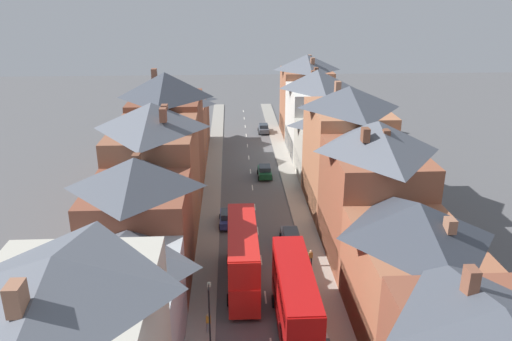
# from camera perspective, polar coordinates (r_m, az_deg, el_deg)

# --- Properties ---
(pavement_left) EXTENTS (2.20, 104.00, 0.14)m
(pavement_left) POSITION_cam_1_polar(r_m,az_deg,el_deg) (59.92, -5.13, -3.44)
(pavement_left) COLOR gray
(pavement_left) RESTS_ON ground
(pavement_right) EXTENTS (2.20, 104.00, 0.14)m
(pavement_right) POSITION_cam_1_polar(r_m,az_deg,el_deg) (60.36, 4.61, -3.24)
(pavement_right) COLOR gray
(pavement_right) RESTS_ON ground
(centre_line_dashes) EXTENTS (0.14, 97.80, 0.01)m
(centre_line_dashes) POSITION_cam_1_polar(r_m,az_deg,el_deg) (58.13, -0.15, -4.20)
(centre_line_dashes) COLOR silver
(centre_line_dashes) RESTS_ON ground
(terrace_row_left) EXTENTS (8.00, 77.02, 14.91)m
(terrace_row_left) POSITION_cam_1_polar(r_m,az_deg,el_deg) (47.31, -11.99, -2.48)
(terrace_row_left) COLOR #935138
(terrace_row_left) RESTS_ON ground
(terrace_row_right) EXTENTS (8.00, 82.76, 14.36)m
(terrace_row_right) POSITION_cam_1_polar(r_m,az_deg,el_deg) (52.69, 11.25, -0.09)
(terrace_row_right) COLOR #ADB2B7
(terrace_row_right) RESTS_ON ground
(double_decker_bus_lead) EXTENTS (2.74, 10.80, 5.30)m
(double_decker_bus_lead) POSITION_cam_1_polar(r_m,az_deg,el_deg) (42.56, -1.54, -9.67)
(double_decker_bus_lead) COLOR red
(double_decker_bus_lead) RESTS_ON ground
(double_decker_bus_mid_street) EXTENTS (2.74, 10.80, 5.30)m
(double_decker_bus_mid_street) POSITION_cam_1_polar(r_m,az_deg,el_deg) (37.21, 4.47, -14.59)
(double_decker_bus_mid_street) COLOR #B70F0F
(double_decker_bus_mid_street) RESTS_ON ground
(car_near_blue) EXTENTS (1.90, 4.06, 1.61)m
(car_near_blue) POSITION_cam_1_polar(r_m,az_deg,el_deg) (53.76, -3.23, -5.40)
(car_near_blue) COLOR navy
(car_near_blue) RESTS_ON ground
(car_near_silver) EXTENTS (1.90, 3.90, 1.61)m
(car_near_silver) POSITION_cam_1_polar(r_m,az_deg,el_deg) (87.63, 0.87, 4.84)
(car_near_silver) COLOR #4C515B
(car_near_silver) RESTS_ON ground
(car_mid_black) EXTENTS (1.90, 4.56, 1.63)m
(car_mid_black) POSITION_cam_1_polar(r_m,az_deg,el_deg) (49.65, 4.00, -7.70)
(car_mid_black) COLOR #4C515B
(car_mid_black) RESTS_ON ground
(car_parked_left_b) EXTENTS (1.90, 3.92, 1.68)m
(car_parked_left_b) POSITION_cam_1_polar(r_m,az_deg,el_deg) (66.78, 0.99, -0.11)
(car_parked_left_b) COLOR #144728
(car_parked_left_b) RESTS_ON ground
(pedestrian_mid_left) EXTENTS (0.36, 0.22, 1.61)m
(pedestrian_mid_left) POSITION_cam_1_polar(r_m,az_deg,el_deg) (38.24, -5.46, -16.84)
(pedestrian_mid_left) COLOR gray
(pedestrian_mid_left) RESTS_ON pavement_left
(pedestrian_mid_right) EXTENTS (0.36, 0.22, 1.61)m
(pedestrian_mid_right) POSITION_cam_1_polar(r_m,az_deg,el_deg) (46.12, 6.25, -9.81)
(pedestrian_mid_right) COLOR #23232D
(pedestrian_mid_right) RESTS_ON pavement_right
(street_lamp) EXTENTS (0.20, 1.12, 5.50)m
(street_lamp) POSITION_cam_1_polar(r_m,az_deg,el_deg) (34.93, -5.32, -16.38)
(street_lamp) COLOR black
(street_lamp) RESTS_ON ground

